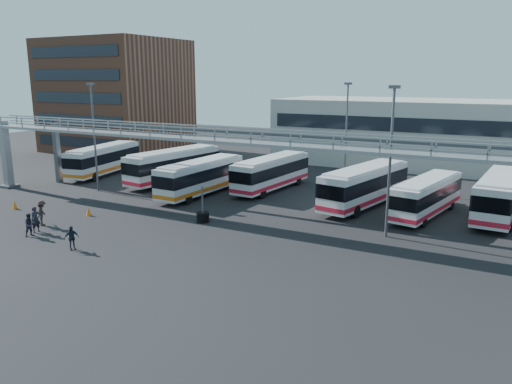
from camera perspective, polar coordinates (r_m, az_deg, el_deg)
The scene contains 21 objects.
ground at distance 34.38m, azimuth -8.33°, elevation -5.30°, with size 140.00×140.00×0.00m, color black.
gantry at distance 37.88m, azimuth -3.30°, elevation 5.08°, with size 51.40×5.15×7.10m.
apartment_building at distance 77.67m, azimuth -15.69°, elevation 10.53°, with size 18.00×15.00×16.00m, color brown.
warehouse at distance 64.87m, azimuth 21.50°, elevation 6.16°, with size 42.00×14.00×8.00m, color #9E9E99.
light_pole_left at distance 49.59m, azimuth -18.03°, elevation 6.60°, with size 0.70×0.35×10.21m.
light_pole_mid at distance 34.31m, azimuth 15.12°, elevation 4.20°, with size 0.70×0.35×10.21m.
light_pole_back at distance 50.81m, azimuth 10.29°, elevation 7.16°, with size 0.70×0.35×10.21m.
bus_0 at distance 58.22m, azimuth -17.00°, elevation 3.65°, with size 4.39×11.13×3.30m.
bus_2 at distance 52.06m, azimuth -9.37°, elevation 3.10°, with size 4.17×11.66×3.47m.
bus_3 at distance 46.36m, azimuth -6.32°, elevation 1.83°, with size 2.87×10.75×3.24m.
bus_4 at distance 48.12m, azimuth 1.78°, elevation 2.32°, with size 3.32×10.85×3.25m.
bus_6 at distance 42.86m, azimuth 12.35°, elevation 0.82°, with size 4.76×11.57×3.43m.
bus_7 at distance 41.30m, azimuth 18.92°, elevation -0.36°, with size 4.01×10.22×3.03m.
bus_8 at distance 42.96m, azimuth 26.15°, elevation -0.18°, with size 3.36×11.49×3.45m.
pedestrian_a at distance 38.44m, azimuth -23.87°, elevation -2.88°, with size 0.68×0.45×1.87m, color #212029.
pedestrian_b at distance 37.69m, azimuth -24.42°, elevation -3.43°, with size 0.79×0.61×1.62m, color #292331.
pedestrian_c at distance 40.02m, azimuth -23.27°, elevation -2.21°, with size 1.22×0.70×1.89m, color #322321.
pedestrian_d at distance 33.78m, azimuth -20.34°, elevation -4.94°, with size 0.91×0.38×1.56m, color black.
cone_left at distance 46.06m, azimuth -25.87°, elevation -1.34°, with size 0.44×0.44×0.69m, color orange.
cone_right at distance 41.65m, azimuth -18.60°, elevation -2.14°, with size 0.41×0.41×0.65m, color orange.
tire_stack at distance 37.92m, azimuth -6.10°, elevation -2.76°, with size 0.95×0.95×2.72m.
Camera 1 is at (19.69, -26.07, 10.71)m, focal length 35.00 mm.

